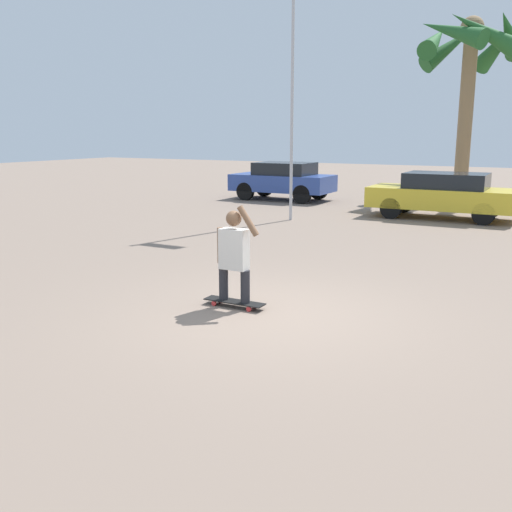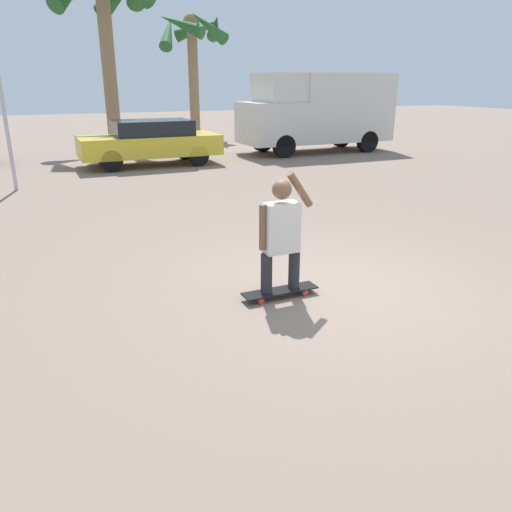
% 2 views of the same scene
% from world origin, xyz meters
% --- Properties ---
extents(ground_plane, '(80.00, 80.00, 0.00)m').
position_xyz_m(ground_plane, '(0.00, 0.00, 0.00)').
color(ground_plane, gray).
extents(skateboard, '(0.97, 0.24, 0.09)m').
position_xyz_m(skateboard, '(-0.73, 0.06, 0.08)').
color(skateboard, black).
rests_on(skateboard, ground_plane).
extents(person_skateboarder, '(0.70, 0.23, 1.47)m').
position_xyz_m(person_skateboarder, '(-0.73, 0.06, 0.86)').
color(person_skateboarder, '#28282D').
rests_on(person_skateboarder, skateboard).
extents(camper_van, '(5.69, 2.07, 2.81)m').
position_xyz_m(camper_van, '(6.72, 11.59, 1.54)').
color(camper_van, black).
rests_on(camper_van, ground_plane).
extents(parked_car_yellow, '(4.31, 1.80, 1.39)m').
position_xyz_m(parked_car_yellow, '(0.23, 10.97, 0.75)').
color(parked_car_yellow, black).
rests_on(parked_car_yellow, ground_plane).
extents(palm_tree_near_van, '(3.37, 3.47, 5.55)m').
position_xyz_m(palm_tree_near_van, '(4.17, 18.39, 4.36)').
color(palm_tree_near_van, '#8E704C').
rests_on(palm_tree_near_van, ground_plane).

